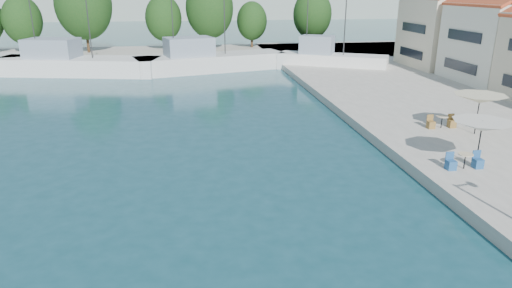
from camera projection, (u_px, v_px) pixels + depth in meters
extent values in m
cube|color=#A4A094|center=(163.00, 55.00, 61.78)|extent=(90.00, 16.00, 0.60)
cube|color=white|center=(504.00, 43.00, 41.67)|extent=(8.00, 8.50, 7.00)
cube|color=beige|center=(450.00, 32.00, 50.01)|extent=(8.60, 8.50, 7.50)
cube|color=white|center=(78.00, 68.00, 49.18)|extent=(17.93, 8.18, 2.20)
cube|color=gray|center=(52.00, 48.00, 48.67)|extent=(5.84, 4.52, 2.00)
cylinder|color=#2D2D2D|center=(88.00, 19.00, 47.41)|extent=(0.12, 0.12, 8.00)
cylinder|color=#2D2D2D|center=(33.00, 29.00, 48.13)|extent=(0.10, 0.10, 6.00)
cube|color=silver|center=(211.00, 64.00, 51.53)|extent=(17.36, 8.69, 2.20)
cube|color=gray|center=(189.00, 47.00, 49.88)|extent=(5.76, 4.58, 2.00)
cylinder|color=#2D2D2D|center=(224.00, 17.00, 50.53)|extent=(0.12, 0.12, 8.00)
cylinder|color=#2D2D2D|center=(173.00, 28.00, 48.58)|extent=(0.10, 0.10, 6.00)
cube|color=white|center=(332.00, 64.00, 51.75)|extent=(12.20, 8.51, 2.20)
cube|color=gray|center=(317.00, 45.00, 51.65)|extent=(4.36, 3.86, 2.00)
cylinder|color=#2D2D2D|center=(345.00, 18.00, 49.72)|extent=(0.12, 0.12, 8.00)
cylinder|color=#2D2D2D|center=(307.00, 26.00, 51.39)|extent=(0.10, 0.10, 6.00)
cylinder|color=#3F2B19|center=(25.00, 40.00, 60.91)|extent=(0.36, 0.36, 3.30)
ellipsoid|color=#123913|center=(22.00, 20.00, 60.05)|extent=(5.02, 5.02, 6.28)
cylinder|color=#3F2B19|center=(87.00, 34.00, 61.09)|extent=(0.36, 0.36, 4.80)
ellipsoid|color=#123913|center=(83.00, 4.00, 59.85)|extent=(7.29, 7.29, 9.11)
cylinder|color=#3F2B19|center=(165.00, 37.00, 64.47)|extent=(0.36, 0.36, 3.31)
ellipsoid|color=#123913|center=(163.00, 18.00, 63.61)|extent=(5.03, 5.03, 6.28)
cylinder|color=#3F2B19|center=(210.00, 34.00, 64.23)|extent=(0.36, 0.36, 4.33)
ellipsoid|color=#123913|center=(210.00, 8.00, 63.10)|extent=(6.59, 6.59, 8.23)
cylinder|color=#3F2B19|center=(252.00, 37.00, 66.85)|extent=(0.36, 0.36, 2.89)
ellipsoid|color=#123913|center=(252.00, 21.00, 66.10)|extent=(4.40, 4.40, 5.50)
cylinder|color=#3F2B19|center=(312.00, 35.00, 66.32)|extent=(0.36, 0.36, 3.62)
ellipsoid|color=#123913|center=(312.00, 14.00, 65.38)|extent=(5.50, 5.50, 6.88)
cylinder|color=black|center=(479.00, 144.00, 21.99)|extent=(0.06, 0.06, 2.29)
cone|color=silver|center=(482.00, 126.00, 21.70)|extent=(2.83, 2.83, 0.50)
cylinder|color=black|center=(477.00, 114.00, 26.86)|extent=(0.06, 0.06, 2.40)
cone|color=beige|center=(480.00, 99.00, 26.56)|extent=(3.02, 3.02, 0.50)
cylinder|color=black|center=(465.00, 161.00, 21.88)|extent=(0.06, 0.06, 0.74)
cylinder|color=#C7B692|center=(466.00, 154.00, 21.76)|extent=(0.70, 0.70, 0.04)
cube|color=#215187|center=(478.00, 163.00, 22.02)|extent=(0.42, 0.42, 0.46)
cube|color=#215187|center=(451.00, 165.00, 21.83)|extent=(0.42, 0.42, 0.46)
cylinder|color=black|center=(442.00, 122.00, 28.30)|extent=(0.06, 0.06, 0.74)
cylinder|color=#C7B692|center=(442.00, 116.00, 28.18)|extent=(0.70, 0.70, 0.04)
cube|color=brown|center=(452.00, 124.00, 28.45)|extent=(0.42, 0.42, 0.46)
cube|color=brown|center=(431.00, 125.00, 28.25)|extent=(0.42, 0.42, 0.46)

